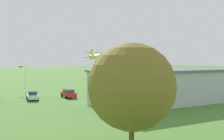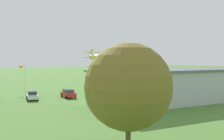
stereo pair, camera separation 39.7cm
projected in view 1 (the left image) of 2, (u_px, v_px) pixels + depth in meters
name	position (u px, v px, depth m)	size (l,w,h in m)	color
ground_plane	(114.00, 86.00, 78.63)	(400.00, 400.00, 0.00)	#47752D
hangar	(169.00, 86.00, 49.43)	(27.88, 11.15, 5.89)	#B7BCC6
biplane	(98.00, 56.00, 69.07)	(9.30, 7.21, 3.54)	yellow
car_red	(69.00, 93.00, 55.76)	(2.07, 4.42, 1.68)	red
car_white	(32.00, 96.00, 52.47)	(2.45, 4.13, 1.71)	white
person_at_fence_line	(100.00, 91.00, 59.49)	(0.54, 0.54, 1.70)	beige
person_by_parked_cars	(175.00, 87.00, 67.31)	(0.46, 0.46, 1.78)	orange
tree_by_windsock	(132.00, 87.00, 21.49)	(6.81, 6.81, 9.04)	brown
windsock	(23.00, 69.00, 64.26)	(1.40, 1.39, 6.27)	silver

